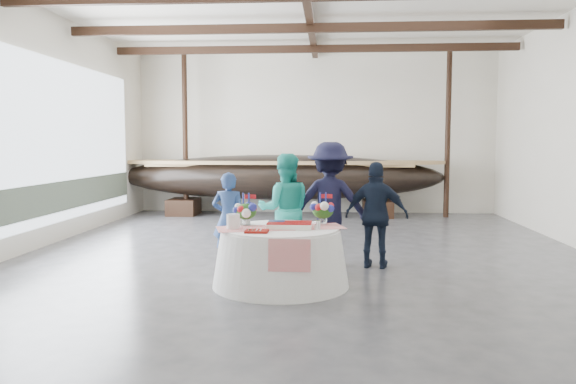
{
  "coord_description": "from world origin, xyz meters",
  "views": [
    {
      "loc": [
        0.39,
        -9.93,
        1.96
      ],
      "look_at": [
        -0.26,
        -0.95,
        1.17
      ],
      "focal_mm": 35.0,
      "sensor_mm": 36.0,
      "label": 1
    }
  ],
  "objects": [
    {
      "name": "banquet_table",
      "position": [
        -0.26,
        -2.35,
        0.4
      ],
      "size": [
        1.87,
        1.87,
        0.8
      ],
      "color": "white",
      "rests_on": "ground"
    },
    {
      "name": "guest_man_right",
      "position": [
        1.14,
        -1.13,
        0.84
      ],
      "size": [
        1.04,
        0.59,
        1.67
      ],
      "primitive_type": "imported",
      "rotation": [
        0.0,
        0.0,
        2.95
      ],
      "color": "black",
      "rests_on": "ground"
    },
    {
      "name": "wall_front",
      "position": [
        0.0,
        -6.0,
        2.25
      ],
      "size": [
        10.0,
        0.02,
        4.5
      ],
      "primitive_type": "cube",
      "color": "silver",
      "rests_on": "ground"
    },
    {
      "name": "floor",
      "position": [
        0.0,
        0.0,
        0.0
      ],
      "size": [
        10.0,
        12.0,
        0.01
      ],
      "primitive_type": "cube",
      "color": "#3D3D42",
      "rests_on": "ground"
    },
    {
      "name": "guest_woman_blue",
      "position": [
        -1.21,
        -1.08,
        0.75
      ],
      "size": [
        0.57,
        0.39,
        1.5
      ],
      "primitive_type": "imported",
      "rotation": [
        0.0,
        0.0,
        3.08
      ],
      "color": "navy",
      "rests_on": "ground"
    },
    {
      "name": "wall_back",
      "position": [
        0.0,
        6.0,
        2.25
      ],
      "size": [
        10.0,
        0.02,
        4.5
      ],
      "primitive_type": "cube",
      "color": "silver",
      "rests_on": "ground"
    },
    {
      "name": "tabletop_items",
      "position": [
        -0.3,
        -2.19,
        0.95
      ],
      "size": [
        1.82,
        1.04,
        0.4
      ],
      "color": "red",
      "rests_on": "banquet_table"
    },
    {
      "name": "guest_man_left",
      "position": [
        0.41,
        -0.88,
        0.99
      ],
      "size": [
        1.36,
        0.88,
        1.98
      ],
      "primitive_type": "imported",
      "rotation": [
        0.0,
        0.0,
        3.02
      ],
      "color": "black",
      "rests_on": "ground"
    },
    {
      "name": "pavilion_structure",
      "position": [
        0.0,
        0.86,
        4.0
      ],
      "size": [
        9.8,
        11.76,
        4.5
      ],
      "color": "black",
      "rests_on": "ground"
    },
    {
      "name": "wall_left",
      "position": [
        -5.0,
        0.0,
        2.25
      ],
      "size": [
        0.02,
        12.0,
        4.5
      ],
      "primitive_type": "cube",
      "color": "silver",
      "rests_on": "ground"
    },
    {
      "name": "open_bay",
      "position": [
        -4.95,
        1.0,
        1.83
      ],
      "size": [
        0.03,
        7.0,
        3.2
      ],
      "color": "silver",
      "rests_on": "ground"
    },
    {
      "name": "longboat_display",
      "position": [
        -0.94,
        5.1,
        1.05
      ],
      "size": [
        8.8,
        1.76,
        1.65
      ],
      "color": "black",
      "rests_on": "ground"
    },
    {
      "name": "guest_woman_teal",
      "position": [
        -0.31,
        -1.06,
        0.9
      ],
      "size": [
        0.93,
        0.76,
        1.8
      ],
      "primitive_type": "imported",
      "rotation": [
        0.0,
        0.0,
        3.24
      ],
      "color": "teal",
      "rests_on": "ground"
    }
  ]
}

